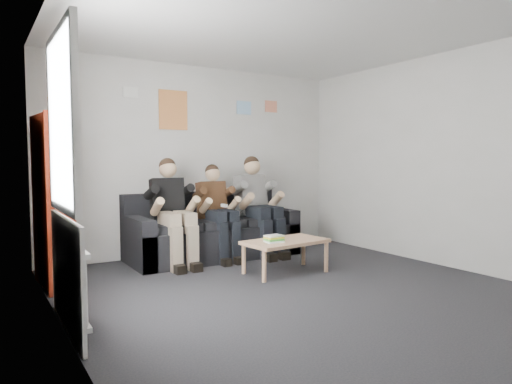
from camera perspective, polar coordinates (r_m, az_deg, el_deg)
room_shell at (r=4.58m, az=6.18°, el=4.01°), size 5.00×5.00×5.00m
sofa at (r=6.41m, az=-5.55°, el=-5.24°), size 2.31×0.94×0.89m
bookshelf at (r=5.28m, az=-23.77°, el=-1.05°), size 0.27×0.82×1.83m
coffee_table at (r=5.48m, az=3.70°, el=-6.51°), size 0.99×0.54×0.40m
game_cases at (r=5.37m, az=2.26°, el=-5.85°), size 0.27×0.25×0.06m
person_left at (r=5.91m, az=-10.29°, el=-2.47°), size 0.42×0.89×1.38m
person_middle at (r=6.18m, az=-4.74°, el=-2.44°), size 0.37×0.80×1.29m
person_right at (r=6.49m, az=0.35°, el=-1.73°), size 0.43×0.92×1.41m
radiator at (r=3.99m, az=-21.53°, el=-10.75°), size 0.10×0.64×0.60m
window at (r=3.87m, az=-22.87°, el=-1.04°), size 0.05×1.30×2.36m
poster_large at (r=6.60m, az=-10.31°, el=10.05°), size 0.42×0.01×0.55m
poster_blue at (r=7.11m, az=-1.52°, el=10.48°), size 0.25×0.01×0.20m
poster_pink at (r=7.38m, az=1.88°, el=10.63°), size 0.22×0.01×0.18m
poster_sign at (r=6.43m, az=-15.42°, el=11.93°), size 0.20×0.01×0.14m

